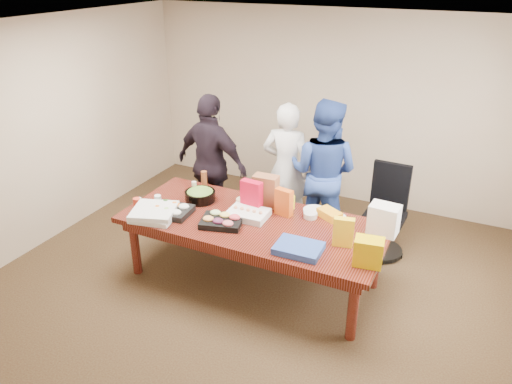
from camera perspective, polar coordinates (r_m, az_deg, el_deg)
The scene contains 36 objects.
floor at distance 5.58m, azimuth -0.39°, elevation -10.21°, with size 5.50×5.00×0.02m, color #47301E.
ceiling at distance 4.56m, azimuth -0.50°, elevation 18.74°, with size 5.50×5.00×0.02m, color white.
wall_back at distance 7.12m, azimuth 8.57°, elevation 9.76°, with size 5.50×0.04×2.70m, color beige.
wall_front at distance 3.17m, azimuth -21.31°, elevation -13.32°, with size 5.50×0.04×2.70m, color beige.
wall_left at distance 6.53m, azimuth -22.81°, elevation 6.60°, with size 0.04×5.00×2.70m, color beige.
conference_table at distance 5.36m, azimuth -0.40°, elevation -6.87°, with size 2.80×1.20×0.75m, color #4C1C0F.
office_chair at distance 5.95m, azimuth 14.76°, elevation -2.58°, with size 0.54×0.54×1.06m, color black.
person_center at distance 6.19m, azimuth 3.58°, elevation 2.73°, with size 0.63×0.41×1.72m, color white.
person_right at distance 5.98m, azimuth 7.86°, elevation 2.27°, with size 0.89×0.69×1.83m, color #294597.
person_left at distance 6.21m, azimuth -5.19°, elevation 3.22°, with size 1.06×0.44×1.81m, color black.
veggie_tray at distance 5.38m, azimuth -9.93°, elevation -2.19°, with size 0.43×0.34×0.07m, color black.
fruit_tray at distance 5.10m, azimuth -4.04°, elevation -3.48°, with size 0.42×0.33×0.06m, color black.
sheet_cake at distance 5.23m, azimuth -0.95°, elevation -2.59°, with size 0.43×0.32×0.07m, color white.
salad_bowl at distance 5.61m, azimuth -6.55°, elevation -0.46°, with size 0.35×0.35×0.11m, color black.
chip_bag_blue at distance 4.65m, azimuth 5.01°, elevation -6.58°, with size 0.44×0.33×0.07m, color #29469B.
chip_bag_red at distance 5.31m, azimuth -0.53°, elevation -0.45°, with size 0.24×0.10×0.35m, color red.
chip_bag_yellow at distance 4.74m, azimuth 10.20°, elevation -4.64°, with size 0.20×0.08×0.30m, color yellow.
chip_bag_orange at distance 5.23m, azimuth 3.28°, elevation -1.21°, with size 0.19×0.09×0.30m, color #D25315.
mayo_jar at distance 5.56m, azimuth 0.51°, elevation -0.34°, with size 0.10×0.10×0.15m, color white.
mustard_bottle at distance 5.40m, azimuth 4.28°, elevation -1.21°, with size 0.05×0.05×0.15m, color yellow.
dressing_bottle at distance 5.88m, azimuth -6.09°, elevation 1.41°, with size 0.07×0.07×0.22m, color brown.
ranch_bottle at distance 5.75m, azimuth -7.23°, elevation 0.44°, with size 0.06×0.06×0.17m, color beige.
banana_bunch at distance 5.27m, azimuth 8.59°, elevation -2.58°, with size 0.26×0.15×0.09m, color #FFA617.
bread_loaf at distance 5.53m, azimuth 2.09°, elevation -0.68°, with size 0.29×0.13×0.12m, color brown.
kraft_bag at distance 5.42m, azimuth 1.15°, elevation 0.16°, with size 0.27×0.16×0.36m, color brown.
red_cup at distance 5.59m, azimuth -13.77°, elevation -1.23°, with size 0.08×0.08×0.11m, color red.
clear_cup_a at distance 5.60m, azimuth -13.61°, elevation -1.17°, with size 0.07×0.07×0.10m, color white.
clear_cup_b at distance 5.61m, azimuth -11.41°, elevation -0.88°, with size 0.08×0.08×0.10m, color white.
pizza_box_lower at distance 5.35m, azimuth -11.69°, elevation -2.60°, with size 0.44×0.44×0.05m, color silver.
pizza_box_upper at distance 5.32m, azimuth -11.87°, elevation -2.17°, with size 0.44×0.44×0.05m, color silver.
plate_a at distance 5.30m, azimuth 9.23°, elevation -2.91°, with size 0.24×0.24×0.01m, color white.
plate_b at distance 5.40m, azimuth 6.86°, elevation -2.13°, with size 0.25×0.25×0.02m, color white.
dip_bowl_a at distance 5.25m, azimuth 6.38°, elevation -2.70°, with size 0.15×0.15×0.06m, color silver.
dip_bowl_b at distance 5.53m, azimuth -1.64°, elevation -1.06°, with size 0.14×0.14×0.06m, color beige.
grocery_bag_white at distance 5.04m, azimuth 14.74°, elevation -3.13°, with size 0.29×0.21×0.31m, color white.
grocery_bag_yellow at distance 4.52m, azimuth 13.03°, elevation -6.85°, with size 0.26×0.18×0.26m, color #DFB400.
Camera 1 is at (2.00, -4.07, 3.24)m, focal length 34.17 mm.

